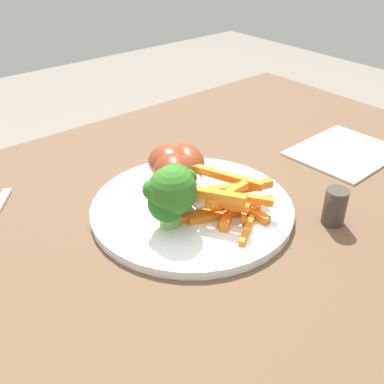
% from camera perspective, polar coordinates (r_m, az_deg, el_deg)
% --- Properties ---
extents(dining_table, '(1.05, 0.69, 0.71)m').
position_cam_1_polar(dining_table, '(0.72, 0.46, -8.85)').
color(dining_table, brown).
rests_on(dining_table, ground_plane).
extents(dinner_plate, '(0.28, 0.28, 0.01)m').
position_cam_1_polar(dinner_plate, '(0.63, 0.00, -2.00)').
color(dinner_plate, white).
rests_on(dinner_plate, dining_table).
extents(broccoli_floret_front, '(0.06, 0.07, 0.08)m').
position_cam_1_polar(broccoli_floret_front, '(0.56, -2.62, 0.02)').
color(broccoli_floret_front, '#7EA45D').
rests_on(broccoli_floret_front, dinner_plate).
extents(broccoli_floret_middle, '(0.05, 0.05, 0.06)m').
position_cam_1_polar(broccoli_floret_middle, '(0.57, -2.82, -1.28)').
color(broccoli_floret_middle, '#90BA55').
rests_on(broccoli_floret_middle, dinner_plate).
extents(broccoli_floret_back, '(0.05, 0.05, 0.07)m').
position_cam_1_polar(broccoli_floret_back, '(0.59, -1.94, 1.00)').
color(broccoli_floret_back, '#89A05D').
rests_on(broccoli_floret_back, dinner_plate).
extents(carrot_fries_pile, '(0.15, 0.15, 0.05)m').
position_cam_1_polar(carrot_fries_pile, '(0.61, 4.74, -0.94)').
color(carrot_fries_pile, orange).
rests_on(carrot_fries_pile, dinner_plate).
extents(chicken_drumstick_near, '(0.06, 0.12, 0.05)m').
position_cam_1_polar(chicken_drumstick_near, '(0.67, -2.34, 3.52)').
color(chicken_drumstick_near, '#5C1F10').
rests_on(chicken_drumstick_near, dinner_plate).
extents(chicken_drumstick_far, '(0.08, 0.13, 0.05)m').
position_cam_1_polar(chicken_drumstick_far, '(0.68, -0.49, 3.56)').
color(chicken_drumstick_far, '#5F2111').
rests_on(chicken_drumstick_far, dinner_plate).
extents(chicken_drumstick_extra, '(0.07, 0.13, 0.05)m').
position_cam_1_polar(chicken_drumstick_extra, '(0.65, -2.11, 2.28)').
color(chicken_drumstick_extra, '#5A1D0F').
rests_on(chicken_drumstick_extra, dinner_plate).
extents(napkin, '(0.18, 0.15, 0.00)m').
position_cam_1_polar(napkin, '(0.83, 18.36, 4.72)').
color(napkin, beige).
rests_on(napkin, dining_table).
extents(pepper_shaker, '(0.03, 0.03, 0.05)m').
position_cam_1_polar(pepper_shaker, '(0.63, 17.31, -1.74)').
color(pepper_shaker, '#423833').
rests_on(pepper_shaker, dining_table).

